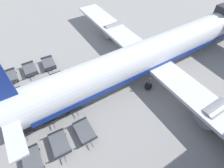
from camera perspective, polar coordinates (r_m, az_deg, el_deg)
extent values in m
plane|color=gray|center=(35.66, -2.44, 16.35)|extent=(500.00, 500.00, 0.00)
cylinder|color=silver|center=(26.81, 15.46, 10.87)|extent=(4.48, 42.93, 4.32)
cone|color=silver|center=(21.19, -32.31, -8.99)|extent=(4.12, 5.20, 4.10)
cube|color=silver|center=(20.58, -31.07, -7.18)|extent=(11.41, 1.58, 0.24)
cube|color=silver|center=(26.34, 12.32, 8.13)|extent=(40.75, 4.00, 0.44)
cylinder|color=gray|center=(23.41, 29.97, -8.26)|extent=(2.57, 3.39, 2.56)
cylinder|color=gray|center=(33.89, 0.41, 17.21)|extent=(2.57, 3.39, 2.56)
cube|color=navy|center=(27.24, 15.15, 9.60)|extent=(4.55, 38.64, 0.78)
cylinder|color=#56565B|center=(37.52, 30.17, 13.87)|extent=(0.24, 0.24, 1.52)
sphere|color=black|center=(37.87, 29.73, 12.93)|extent=(1.03, 1.03, 1.03)
cylinder|color=#56565B|center=(23.96, 12.04, 0.53)|extent=(0.24, 0.24, 1.52)
sphere|color=black|center=(24.51, 11.76, -0.68)|extent=(1.03, 1.03, 1.03)
cylinder|color=#56565B|center=(27.31, 3.73, 8.52)|extent=(0.24, 0.24, 1.52)
sphere|color=black|center=(27.79, 3.66, 7.30)|extent=(1.03, 1.03, 1.03)
cube|color=#515459|center=(29.19, -30.27, 2.08)|extent=(2.91, 1.80, 0.10)
cube|color=#2D333D|center=(27.97, -30.00, 0.66)|extent=(0.12, 1.74, 0.32)
cube|color=#2D333D|center=(30.17, -30.83, 3.96)|extent=(0.12, 1.74, 0.32)
cube|color=#333338|center=(27.89, -29.62, -0.31)|extent=(0.70, 0.07, 0.06)
sphere|color=black|center=(28.74, -31.05, -0.21)|extent=(0.36, 0.36, 0.36)
sphere|color=black|center=(28.56, -28.33, 0.91)|extent=(0.36, 0.36, 0.36)
sphere|color=black|center=(30.29, -31.59, 2.20)|extent=(0.36, 0.36, 0.36)
sphere|color=black|center=(30.13, -29.01, 3.28)|extent=(0.36, 0.36, 0.36)
cube|color=#515459|center=(25.91, -28.92, -3.82)|extent=(2.99, 1.94, 0.10)
cube|color=#2D333D|center=(24.80, -28.69, -5.76)|extent=(0.20, 1.74, 0.32)
cube|color=#2D333D|center=(26.78, -29.45, -1.45)|extent=(0.20, 1.74, 0.32)
cube|color=#333338|center=(24.77, -28.30, -6.88)|extent=(0.70, 0.11, 0.06)
sphere|color=black|center=(25.61, -29.89, -6.47)|extent=(0.36, 0.36, 0.36)
sphere|color=black|center=(25.36, -26.78, -5.37)|extent=(0.36, 0.36, 0.36)
sphere|color=black|center=(27.01, -30.36, -3.35)|extent=(0.36, 0.36, 0.36)
sphere|color=black|center=(26.77, -27.43, -2.28)|extent=(0.36, 0.36, 0.36)
cube|color=#515459|center=(22.83, -27.01, -11.87)|extent=(2.91, 1.81, 0.10)
cube|color=#2D333D|center=(21.84, -26.47, -14.41)|extent=(0.12, 1.74, 0.32)
cube|color=#2D333D|center=(23.54, -27.85, -8.97)|extent=(0.12, 1.74, 0.32)
cube|color=#333338|center=(21.89, -25.96, -15.65)|extent=(0.70, 0.08, 0.06)
sphere|color=black|center=(22.66, -27.97, -14.99)|extent=(0.36, 0.36, 0.36)
sphere|color=black|center=(22.43, -24.38, -13.67)|extent=(0.36, 0.36, 0.36)
sphere|color=black|center=(23.85, -28.86, -11.09)|extent=(0.36, 0.36, 0.36)
sphere|color=black|center=(23.63, -25.50, -9.82)|extent=(0.36, 0.36, 0.36)
cube|color=#515459|center=(20.45, -24.69, -21.75)|extent=(2.98, 1.92, 0.10)
cube|color=#2D333D|center=(20.93, -25.63, -18.18)|extent=(0.19, 1.74, 0.32)
sphere|color=black|center=(20.21, -21.61, -23.98)|extent=(0.36, 0.36, 0.36)
sphere|color=black|center=(21.38, -26.88, -20.35)|extent=(0.36, 0.36, 0.36)
sphere|color=black|center=(21.10, -22.92, -19.13)|extent=(0.36, 0.36, 0.36)
cube|color=#515459|center=(29.12, -25.21, 4.40)|extent=(2.88, 1.76, 0.10)
cube|color=#2D333D|center=(27.90, -24.68, 3.09)|extent=(0.09, 1.74, 0.32)
cube|color=#2D333D|center=(30.11, -25.96, 6.20)|extent=(0.09, 1.74, 0.32)
cube|color=#333338|center=(27.81, -24.28, 2.13)|extent=(0.70, 0.06, 0.06)
sphere|color=black|center=(28.58, -25.88, 2.14)|extent=(0.36, 0.36, 0.36)
sphere|color=black|center=(28.57, -23.14, 3.30)|extent=(0.36, 0.36, 0.36)
sphere|color=black|center=(30.16, -26.74, 4.42)|extent=(0.36, 0.36, 0.36)
sphere|color=black|center=(30.15, -24.14, 5.52)|extent=(0.36, 0.36, 0.36)
cube|color=#515459|center=(25.53, -23.25, -1.87)|extent=(2.97, 1.90, 0.10)
cube|color=#2D333D|center=(24.40, -22.70, -3.74)|extent=(0.18, 1.75, 0.32)
cube|color=#2D333D|center=(26.41, -24.02, 0.45)|extent=(0.18, 1.75, 0.32)
cube|color=#333338|center=(24.38, -22.28, -4.87)|extent=(0.70, 0.10, 0.06)
sphere|color=black|center=(25.15, -24.10, -4.56)|extent=(0.36, 0.36, 0.36)
sphere|color=black|center=(25.06, -20.93, -3.36)|extent=(0.36, 0.36, 0.36)
sphere|color=black|center=(26.56, -24.97, -1.51)|extent=(0.36, 0.36, 0.36)
sphere|color=black|center=(26.48, -21.98, -0.38)|extent=(0.36, 0.36, 0.36)
cube|color=#515459|center=(22.56, -19.84, -9.06)|extent=(2.94, 1.85, 0.10)
cube|color=#2D333D|center=(21.56, -18.95, -11.50)|extent=(0.14, 1.75, 0.32)
cube|color=#2D333D|center=(23.28, -20.91, -6.21)|extent=(0.14, 1.75, 0.32)
cube|color=#333338|center=(21.61, -18.44, -12.75)|extent=(0.70, 0.09, 0.06)
sphere|color=black|center=(22.30, -20.69, -12.21)|extent=(0.36, 0.36, 0.36)
sphere|color=black|center=(22.24, -17.08, -10.80)|extent=(0.36, 0.36, 0.36)
sphere|color=black|center=(23.51, -21.98, -8.40)|extent=(0.36, 0.36, 0.36)
sphere|color=black|center=(23.46, -18.59, -7.07)|extent=(0.36, 0.36, 0.36)
cube|color=#515459|center=(20.25, -16.72, -18.13)|extent=(2.98, 1.93, 0.10)
cube|color=#2D333D|center=(19.44, -15.61, -21.31)|extent=(0.20, 1.74, 0.32)
cube|color=#2D333D|center=(20.76, -17.98, -14.66)|extent=(0.20, 1.74, 0.32)
cube|color=#333338|center=(19.58, -15.04, -22.65)|extent=(0.70, 0.11, 0.06)
sphere|color=black|center=(20.18, -17.73, -21.70)|extent=(0.36, 0.36, 0.36)
sphere|color=black|center=(20.10, -13.51, -20.21)|extent=(0.36, 0.36, 0.36)
sphere|color=black|center=(21.11, -19.28, -16.96)|extent=(0.36, 0.36, 0.36)
sphere|color=black|center=(21.03, -15.35, -15.56)|extent=(0.36, 0.36, 0.36)
cube|color=#515459|center=(29.11, -19.99, 6.38)|extent=(3.00, 1.97, 0.10)
cube|color=#2D333D|center=(27.89, -19.43, 5.07)|extent=(0.22, 1.74, 0.32)
cube|color=#2D333D|center=(30.10, -20.71, 8.19)|extent=(0.22, 1.74, 0.32)
cube|color=#333338|center=(27.80, -19.08, 4.10)|extent=(0.70, 0.12, 0.06)
sphere|color=black|center=(28.54, -20.74, 4.17)|extent=(0.36, 0.36, 0.36)
sphere|color=black|center=(28.59, -17.93, 5.18)|extent=(0.36, 0.36, 0.36)
sphere|color=black|center=(30.12, -21.59, 6.46)|extent=(0.36, 0.36, 0.36)
sphere|color=black|center=(30.16, -18.92, 7.41)|extent=(0.36, 0.36, 0.36)
cube|color=#515459|center=(25.83, -17.05, 1.15)|extent=(2.97, 1.91, 0.10)
cube|color=#2D333D|center=(24.69, -16.23, -0.56)|extent=(0.18, 1.75, 0.32)
cube|color=#2D333D|center=(26.72, -18.00, 3.35)|extent=(0.18, 1.75, 0.32)
cube|color=#333338|center=(24.66, -15.80, -1.67)|extent=(0.70, 0.10, 0.06)
sphere|color=black|center=(25.34, -17.78, -1.46)|extent=(0.36, 0.36, 0.36)
sphere|color=black|center=(25.44, -14.66, -0.27)|extent=(0.36, 0.36, 0.36)
sphere|color=black|center=(26.78, -18.97, 1.40)|extent=(0.36, 0.36, 0.36)
sphere|color=black|center=(26.87, -16.02, 2.51)|extent=(0.36, 0.36, 0.36)
cube|color=#515459|center=(22.74, -13.25, -6.05)|extent=(2.91, 1.81, 0.10)
cube|color=#2D333D|center=(21.75, -11.83, -8.23)|extent=(0.12, 1.74, 0.32)
cube|color=#2D333D|center=(23.46, -14.72, -3.42)|extent=(0.12, 1.74, 0.32)
cube|color=#333338|center=(21.80, -11.25, -9.44)|extent=(0.70, 0.08, 0.06)
sphere|color=black|center=(22.36, -13.75, -9.18)|extent=(0.36, 0.36, 0.36)
sphere|color=black|center=(22.55, -10.33, -7.56)|extent=(0.36, 0.36, 0.36)
sphere|color=black|center=(23.57, -15.72, -5.68)|extent=(0.36, 0.36, 0.36)
sphere|color=black|center=(23.75, -12.48, -4.18)|extent=(0.36, 0.36, 0.36)
cube|color=#515459|center=(20.32, -8.89, -14.95)|extent=(2.91, 1.80, 0.10)
cube|color=#2D333D|center=(19.52, -7.15, -17.84)|extent=(0.11, 1.74, 0.32)
cube|color=#2D333D|center=(20.83, -10.60, -11.68)|extent=(0.11, 1.74, 0.32)
cube|color=#333338|center=(19.66, -6.53, -19.15)|extent=(0.70, 0.07, 0.06)
sphere|color=black|center=(20.14, -9.49, -18.55)|extent=(0.36, 0.36, 0.36)
sphere|color=black|center=(20.30, -5.55, -16.73)|extent=(0.36, 0.36, 0.36)
sphere|color=black|center=(21.07, -11.83, -14.12)|extent=(0.36, 0.36, 0.36)
sphere|color=black|center=(21.22, -8.10, -12.45)|extent=(0.36, 0.36, 0.36)
cube|color=white|center=(24.88, -6.71, -0.62)|extent=(0.43, 33.40, 0.01)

